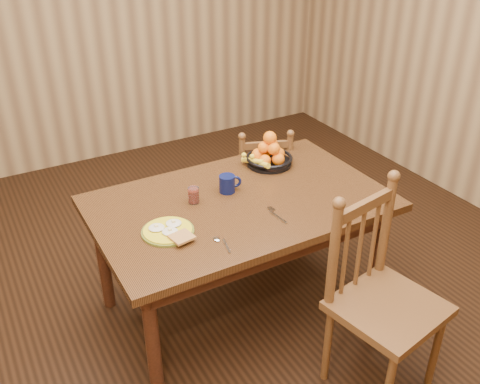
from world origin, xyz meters
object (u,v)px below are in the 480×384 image
chair_far (261,185)px  breakfast_plate (169,231)px  chair_near (381,300)px  coffee_mug (228,183)px  fruit_bowl (269,155)px  dining_table (240,213)px

chair_far → breakfast_plate: (-0.98, -0.71, 0.34)m
chair_near → coffee_mug: size_ratio=7.91×
fruit_bowl → dining_table: bearing=-141.5°
fruit_bowl → coffee_mug: bearing=-155.2°
dining_table → coffee_mug: (-0.01, 0.12, 0.14)m
dining_table → fruit_bowl: bearing=38.5°
chair_far → breakfast_plate: bearing=56.9°
dining_table → chair_far: size_ratio=1.86×
dining_table → fruit_bowl: size_ratio=4.94×
dining_table → coffee_mug: 0.18m
breakfast_plate → fruit_bowl: fruit_bowl is taller
chair_far → chair_near: (-0.19, -1.41, 0.09)m
fruit_bowl → chair_far: bearing=64.9°
chair_far → fruit_bowl: size_ratio=2.66×
chair_far → coffee_mug: (-0.52, -0.48, 0.38)m
dining_table → breakfast_plate: bearing=-167.0°
breakfast_plate → coffee_mug: 0.51m
dining_table → chair_near: size_ratio=1.52×
dining_table → breakfast_plate: size_ratio=5.42×
coffee_mug → breakfast_plate: bearing=-153.8°
fruit_bowl → chair_near: bearing=-92.3°
chair_far → coffee_mug: bearing=63.7°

